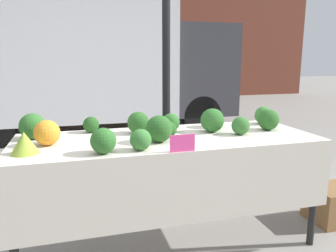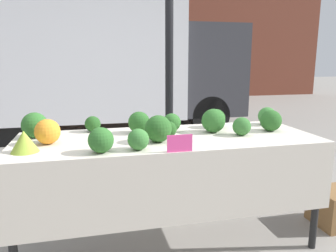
{
  "view_description": "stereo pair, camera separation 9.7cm",
  "coord_description": "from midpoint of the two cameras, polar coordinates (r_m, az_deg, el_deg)",
  "views": [
    {
      "loc": [
        -0.62,
        -2.19,
        1.35
      ],
      "look_at": [
        0.0,
        0.0,
        0.89
      ],
      "focal_mm": 35.0,
      "sensor_mm": 36.0,
      "label": 1
    },
    {
      "loc": [
        -0.53,
        -2.21,
        1.35
      ],
      "look_at": [
        0.0,
        0.0,
        0.89
      ],
      "focal_mm": 35.0,
      "sensor_mm": 36.0,
      "label": 2
    }
  ],
  "objects": [
    {
      "name": "broccoli_head_7",
      "position": [
        2.45,
        -3.94,
        0.62
      ],
      "size": [
        0.16,
        0.16,
        0.16
      ],
      "color": "#285B23",
      "rests_on": "market_table"
    },
    {
      "name": "broccoli_head_2",
      "position": [
        2.33,
        1.35,
        -0.57
      ],
      "size": [
        0.11,
        0.11,
        0.11
      ],
      "color": "#23511E",
      "rests_on": "market_table"
    },
    {
      "name": "broccoli_head_0",
      "position": [
        2.89,
        17.79,
        1.67
      ],
      "size": [
        0.15,
        0.15,
        0.15
      ],
      "color": "#387533",
      "rests_on": "market_table"
    },
    {
      "name": "broccoli_head_6",
      "position": [
        2.46,
        -21.18,
        0.14
      ],
      "size": [
        0.18,
        0.18,
        0.18
      ],
      "color": "#2D6628",
      "rests_on": "market_table"
    },
    {
      "name": "broccoli_head_8",
      "position": [
        2.55,
        -11.92,
        0.35
      ],
      "size": [
        0.12,
        0.12,
        0.12
      ],
      "color": "#23511E",
      "rests_on": "market_table"
    },
    {
      "name": "orange_cauliflower",
      "position": [
        2.25,
        -19.1,
        -0.94
      ],
      "size": [
        0.16,
        0.16,
        0.16
      ],
      "color": "orange",
      "rests_on": "market_table"
    },
    {
      "name": "broccoli_head_10",
      "position": [
        2.0,
        -3.81,
        -2.35
      ],
      "size": [
        0.13,
        0.13,
        0.13
      ],
      "color": "#387533",
      "rests_on": "market_table"
    },
    {
      "name": "broccoli_head_4",
      "position": [
        2.18,
        -0.42,
        -0.48
      ],
      "size": [
        0.18,
        0.18,
        0.18
      ],
      "color": "#285B23",
      "rests_on": "market_table"
    },
    {
      "name": "romanesco_head",
      "position": [
        2.11,
        -22.56,
        -2.49
      ],
      "size": [
        0.16,
        0.16,
        0.13
      ],
      "color": "#93B238",
      "rests_on": "market_table"
    },
    {
      "name": "parked_truck",
      "position": [
        6.35,
        -12.13,
        11.67
      ],
      "size": [
        5.03,
        2.07,
        2.61
      ],
      "color": "silver",
      "rests_on": "ground_plane"
    },
    {
      "name": "broccoli_head_1",
      "position": [
        2.5,
        1.76,
        0.62
      ],
      "size": [
        0.14,
        0.14,
        0.14
      ],
      "color": "#2D6628",
      "rests_on": "market_table"
    },
    {
      "name": "broccoli_head_5",
      "position": [
        2.65,
        18.48,
        0.89
      ],
      "size": [
        0.16,
        0.16,
        0.16
      ],
      "color": "#285B23",
      "rests_on": "market_table"
    },
    {
      "name": "broccoli_head_12",
      "position": [
        2.44,
        13.83,
        -0.07
      ],
      "size": [
        0.13,
        0.13,
        0.13
      ],
      "color": "#336B2D",
      "rests_on": "market_table"
    },
    {
      "name": "broccoli_head_11",
      "position": [
        1.96,
        -10.23,
        -2.45
      ],
      "size": [
        0.15,
        0.15,
        0.15
      ],
      "color": "#2D6628",
      "rests_on": "market_table"
    },
    {
      "name": "market_table",
      "position": [
        2.3,
        1.58,
        -4.66
      ],
      "size": [
        2.13,
        0.8,
        0.81
      ],
      "color": "beige",
      "rests_on": "ground_plane"
    },
    {
      "name": "broccoli_head_3",
      "position": [
        2.69,
        9.41,
        1.33
      ],
      "size": [
        0.15,
        0.15,
        0.15
      ],
      "color": "#23511E",
      "rests_on": "market_table"
    },
    {
      "name": "ground_plane",
      "position": [
        2.64,
        1.11,
        -19.21
      ],
      "size": [
        40.0,
        40.0,
        0.0
      ],
      "primitive_type": "plane",
      "color": "gray"
    },
    {
      "name": "broccoli_head_9",
      "position": [
        2.5,
        9.01,
        0.92
      ],
      "size": [
        0.18,
        0.18,
        0.18
      ],
      "color": "#2D6628",
      "rests_on": "market_table"
    },
    {
      "name": "tent_pole",
      "position": [
        2.9,
        1.18,
        7.38
      ],
      "size": [
        0.07,
        0.07,
        2.28
      ],
      "color": "black",
      "rests_on": "ground_plane"
    },
    {
      "name": "building_facade",
      "position": [
        11.62,
        -11.07,
        19.91
      ],
      "size": [
        16.0,
        0.6,
        6.15
      ],
      "color": "brown",
      "rests_on": "ground_plane"
    },
    {
      "name": "price_sign",
      "position": [
        1.96,
        3.48,
        -3.04
      ],
      "size": [
        0.16,
        0.01,
        0.11
      ],
      "color": "#EF4793",
      "rests_on": "market_table"
    }
  ]
}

